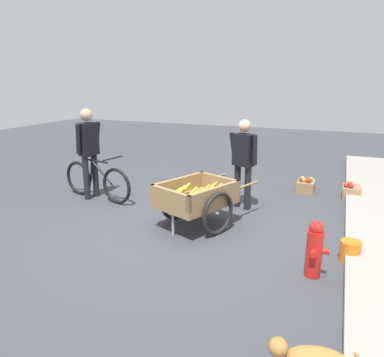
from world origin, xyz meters
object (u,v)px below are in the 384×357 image
fruit_cart (197,199)px  cyclist_person (89,145)px  mixed_fruit_crate (351,191)px  vendor_person (243,157)px  plastic_bucket (350,251)px  bicycle (97,181)px  apple_crate (306,185)px  fire_hydrant (315,249)px

fruit_cart → cyclist_person: 2.46m
cyclist_person → mixed_fruit_crate: (-1.86, 4.52, -0.87)m
vendor_person → plastic_bucket: bearing=51.9°
bicycle → mixed_fruit_crate: 4.77m
cyclist_person → apple_crate: cyclist_person is taller
fruit_cart → bicycle: bicycle is taller
vendor_person → plastic_bucket: 2.33m
bicycle → cyclist_person: size_ratio=0.99×
mixed_fruit_crate → cyclist_person: bearing=-67.7°
cyclist_person → apple_crate: 4.26m
fruit_cart → cyclist_person: bearing=-102.8°
bicycle → plastic_bucket: size_ratio=6.34×
fruit_cart → apple_crate: 2.83m
cyclist_person → mixed_fruit_crate: cyclist_person is taller
fruit_cart → apple_crate: bearing=151.2°
vendor_person → cyclist_person: 2.81m
fire_hydrant → plastic_bucket: (-0.55, 0.39, -0.20)m
fruit_cart → mixed_fruit_crate: (-2.39, 2.18, -0.31)m
vendor_person → cyclist_person: (0.53, -2.76, 0.09)m
fruit_cart → bicycle: 2.25m
plastic_bucket → vendor_person: bearing=-128.1°
vendor_person → apple_crate: vendor_person is taller
bicycle → cyclist_person: cyclist_person is taller
fire_hydrant → vendor_person: bearing=-145.0°
fire_hydrant → mixed_fruit_crate: fire_hydrant is taller
plastic_bucket → apple_crate: apple_crate is taller
fire_hydrant → mixed_fruit_crate: 3.27m
apple_crate → bicycle: bearing=-61.1°
fruit_cart → fire_hydrant: 1.95m
fruit_cart → apple_crate: (-2.46, 1.36, -0.31)m
vendor_person → bicycle: bearing=-77.9°
fruit_cart → vendor_person: 1.24m
vendor_person → fire_hydrant: (1.91, 1.34, -0.57)m
fruit_cart → cyclist_person: cyclist_person is taller
bicycle → cyclist_person: (-0.03, -0.15, 0.65)m
fruit_cart → bicycle: size_ratio=1.10×
fruit_cart → bicycle: bearing=-103.0°
fire_hydrant → plastic_bucket: size_ratio=2.59×
apple_crate → plastic_bucket: bearing=16.1°
cyclist_person → mixed_fruit_crate: 4.97m
bicycle → fire_hydrant: bearing=71.1°
fruit_cart → cyclist_person: size_ratio=1.09×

